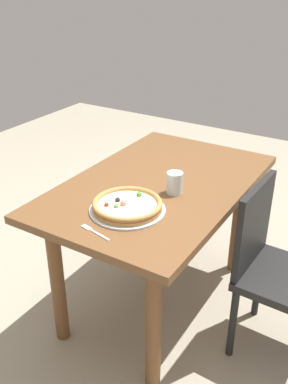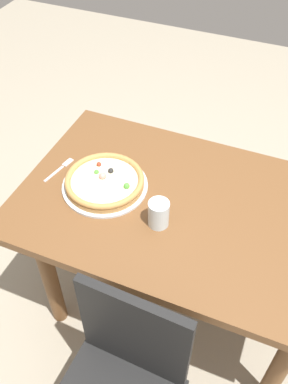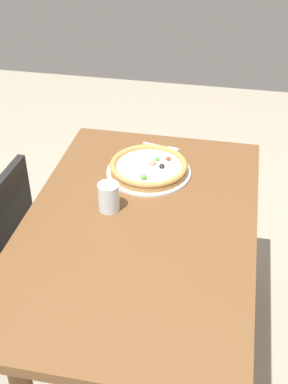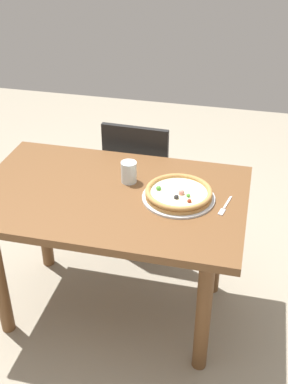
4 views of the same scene
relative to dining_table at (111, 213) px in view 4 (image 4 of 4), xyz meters
The scene contains 7 objects.
ground_plane 0.64m from the dining_table, ahead, with size 6.00×6.00×0.00m, color #9E937F.
dining_table is the anchor object (origin of this frame).
chair_near 0.64m from the dining_table, 89.76° to the right, with size 0.42×0.42×0.87m.
plate 0.35m from the dining_table, behind, with size 0.34×0.34×0.01m, color silver.
pizza 0.36m from the dining_table, behind, with size 0.31×0.31×0.05m.
fork 0.55m from the dining_table, behind, with size 0.05×0.16×0.00m.
drinking_glass 0.22m from the dining_table, 116.27° to the right, with size 0.08×0.08×0.11m, color silver.
Camera 4 is at (-0.61, 1.88, 2.00)m, focal length 46.29 mm.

